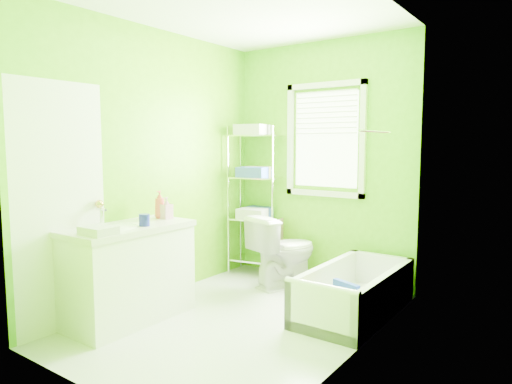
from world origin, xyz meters
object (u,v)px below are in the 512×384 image
Objects in this scene: bathtub at (352,299)px; toilet at (284,250)px; wire_shelf_unit at (257,183)px; vanity at (129,270)px.

toilet is (-0.94, 0.37, 0.24)m from bathtub.
toilet is 0.89m from wire_shelf_unit.
toilet reaches higher than bathtub.
vanity is at bearing -141.36° from bathtub.
wire_shelf_unit is at bearing -7.67° from toilet.
vanity reaches higher than bathtub.
wire_shelf_unit is at bearing 88.51° from vanity.
wire_shelf_unit reaches higher than toilet.
bathtub is at bearing -22.63° from wire_shelf_unit.
vanity is 0.63× the size of wire_shelf_unit.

